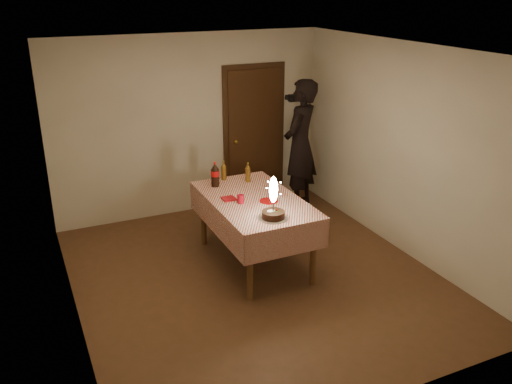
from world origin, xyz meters
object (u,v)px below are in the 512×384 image
Objects in this scene: photographer at (300,145)px; dining_table at (254,207)px; amber_bottle_right at (248,173)px; red_cup at (241,199)px; birthday_cake at (273,207)px; cola_bottle at (215,175)px; amber_bottle_left at (224,171)px; red_plate at (269,201)px; clear_cup at (271,194)px.

dining_table is at bearing -135.56° from photographer.
red_cup is at bearing -120.60° from amber_bottle_right.
birthday_cake reaches higher than cola_bottle.
cola_bottle is 1.25× the size of amber_bottle_left.
red_plate is at bearing -129.94° from photographer.
amber_bottle_right is at bearing 59.40° from red_cup.
red_cup is at bearing -97.99° from amber_bottle_left.
photographer reaches higher than red_cup.
birthday_cake reaches higher than amber_bottle_right.
cola_bottle is at bearing -136.51° from amber_bottle_left.
birthday_cake is 4.76× the size of red_cup.
cola_bottle reaches higher than red_cup.
clear_cup is 0.35× the size of amber_bottle_right.
red_plate is at bearing 69.48° from birthday_cake.
red_cup reaches higher than clear_cup.
clear_cup is at bearing -130.19° from photographer.
red_plate is 0.93m from amber_bottle_left.
dining_table is at bearing 169.18° from clear_cup.
birthday_cake is at bearing -94.71° from dining_table.
red_cup is at bearing -83.89° from cola_bottle.
photographer reaches higher than amber_bottle_left.
birthday_cake is at bearing -110.52° from red_plate.
amber_bottle_right is (0.25, -0.19, 0.00)m from amber_bottle_left.
clear_cup is (0.25, 0.56, -0.09)m from birthday_cake.
clear_cup is 0.28× the size of cola_bottle.
photographer is (1.18, 0.76, 0.01)m from amber_bottle_right.
birthday_cake is at bearing -100.67° from amber_bottle_right.
birthday_cake reaches higher than red_plate.
cola_bottle is at bearing 114.62° from dining_table.
amber_bottle_left is 1.00× the size of amber_bottle_right.
birthday_cake is at bearing -88.52° from amber_bottle_left.
dining_table is 6.75× the size of amber_bottle_right.
clear_cup is at bearing -53.09° from cola_bottle.
photographer reaches higher than dining_table.
amber_bottle_left is at bearing 82.01° from red_cup.
amber_bottle_right reaches higher than clear_cup.
clear_cup is 1.79m from photographer.
birthday_cake reaches higher than red_cup.
cola_bottle is at bearing 118.05° from red_plate.
amber_bottle_right is (0.44, -0.02, -0.03)m from cola_bottle.
photographer is at bearing 44.44° from dining_table.
amber_bottle_left reaches higher than dining_table.
red_plate is 0.11× the size of photographer.
clear_cup is at bearing 66.03° from birthday_cake.
clear_cup is (0.20, -0.04, 0.16)m from dining_table.
amber_bottle_right is (0.22, 1.16, -0.01)m from birthday_cake.
red_cup is (-0.15, 0.54, -0.08)m from birthday_cake.
amber_bottle_right reaches higher than dining_table.
birthday_cake is 2.16× the size of red_plate.
cola_bottle is at bearing 177.58° from amber_bottle_right.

